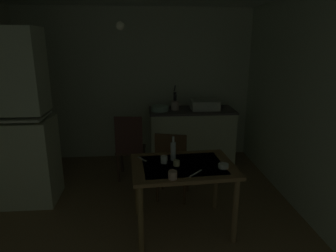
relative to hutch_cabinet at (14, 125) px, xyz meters
name	(u,v)px	position (x,y,z in m)	size (l,w,h in m)	color
ground_plane	(137,218)	(1.44, -0.55, -0.99)	(4.96, 4.96, 0.00)	olive
wall_back	(137,85)	(1.44, 1.48, 0.25)	(3.89, 0.10, 2.48)	beige
wall_right	(314,110)	(3.39, -0.55, 0.25)	(0.10, 4.06, 2.48)	beige
hutch_cabinet	(14,125)	(0.00, 0.00, 0.00)	(0.86, 0.56, 2.11)	beige
counter_cabinet	(191,136)	(2.32, 1.11, -0.54)	(1.37, 0.64, 0.89)	beige
sink_basin	(205,105)	(2.53, 1.11, -0.02)	(0.44, 0.34, 0.15)	white
hand_pump	(175,99)	(2.05, 1.16, 0.07)	(0.05, 0.27, 0.39)	#232328
mixing_bowl_counter	(160,108)	(1.80, 1.06, -0.06)	(0.27, 0.27, 0.08)	#ADD1C1
stoneware_crock	(175,105)	(2.05, 1.11, -0.03)	(0.12, 0.12, 0.14)	beige
dining_table	(183,174)	(1.94, -0.75, -0.36)	(1.09, 0.83, 0.73)	brown
chair_far_side	(172,164)	(1.88, -0.13, -0.51)	(0.49, 0.49, 0.90)	#50361D
chair_by_counter	(130,147)	(1.34, 0.50, -0.49)	(0.44, 0.44, 0.97)	#493023
serving_bowl_wide	(223,166)	(2.33, -0.86, -0.24)	(0.10, 0.10, 0.04)	white
teacup_cream	(176,163)	(1.86, -0.77, -0.23)	(0.07, 0.07, 0.06)	beige
mug_tall	(164,159)	(1.74, -0.68, -0.22)	(0.07, 0.07, 0.07)	white
teacup_mint	(173,175)	(1.80, -1.06, -0.22)	(0.09, 0.09, 0.08)	tan
glass_bottle	(173,151)	(1.84, -0.61, -0.15)	(0.06, 0.06, 0.27)	#B7BCC1
table_knife	(196,173)	(2.03, -0.97, -0.26)	(0.21, 0.02, 0.01)	silver
teaspoon_near_bowl	(142,159)	(1.51, -0.56, -0.26)	(0.16, 0.02, 0.01)	beige
pendant_bulb	(120,26)	(1.35, -0.67, 1.10)	(0.08, 0.08, 0.08)	#F9EFCC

